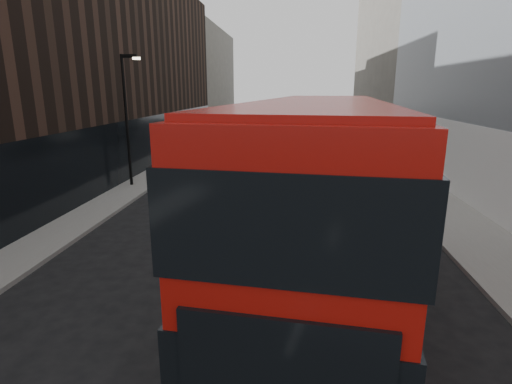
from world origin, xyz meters
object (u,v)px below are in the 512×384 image
(car_b, at_px, (354,175))
(car_c, at_px, (340,148))
(car_a, at_px, (306,212))
(grey_bus, at_px, (297,124))
(street_lamp, at_px, (127,112))
(red_bus, at_px, (318,190))

(car_b, height_order, car_c, car_c)
(car_c, bearing_deg, car_a, -104.60)
(grey_bus, distance_m, car_a, 27.17)
(street_lamp, height_order, car_c, street_lamp)
(grey_bus, height_order, car_c, grey_bus)
(car_b, xyz_separation_m, car_c, (0.35, 10.49, 0.01))
(car_a, distance_m, car_c, 17.65)
(grey_bus, height_order, car_a, grey_bus)
(grey_bus, relative_size, car_a, 2.69)
(red_bus, height_order, car_a, red_bus)
(car_b, distance_m, car_c, 10.49)
(car_c, bearing_deg, street_lamp, -142.53)
(grey_bus, bearing_deg, car_a, -86.60)
(street_lamp, relative_size, car_a, 1.74)
(grey_bus, xyz_separation_m, car_c, (3.50, -9.77, -1.06))
(car_a, height_order, car_b, car_b)
(car_a, relative_size, car_b, 0.85)
(red_bus, distance_m, grey_bus, 32.22)
(car_a, xyz_separation_m, car_b, (2.82, 6.88, 0.09))
(street_lamp, xyz_separation_m, red_bus, (9.67, -11.06, -1.33))
(car_a, bearing_deg, car_b, 70.88)
(grey_bus, bearing_deg, car_b, -78.47)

